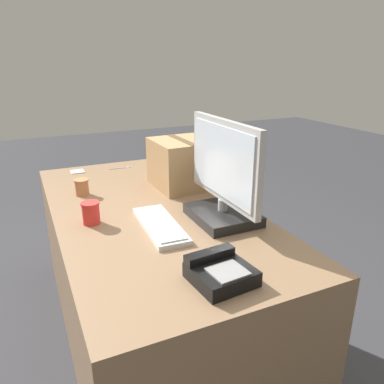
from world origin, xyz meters
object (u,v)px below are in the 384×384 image
object	(u,v)px
paper_cup_left	(82,187)
paper_cup_right	(91,213)
desk_phone	(220,272)
monitor	(223,182)
spoon	(124,168)
cardboard_box	(182,163)
keyboard	(160,225)
sticky_note_pad	(77,172)

from	to	relation	value
paper_cup_left	paper_cup_right	size ratio (longest dim) A/B	0.87
desk_phone	paper_cup_right	bearing A→B (deg)	-160.23
monitor	spoon	size ratio (longest dim) A/B	3.82
desk_phone	paper_cup_left	bearing A→B (deg)	-170.43
cardboard_box	monitor	bearing A→B (deg)	-2.68
paper_cup_right	cardboard_box	xyz separation A→B (m)	(-0.31, 0.58, 0.08)
paper_cup_right	spoon	bearing A→B (deg)	155.94
monitor	keyboard	distance (m)	0.34
keyboard	desk_phone	distance (m)	0.47
spoon	sticky_note_pad	world-z (taller)	sticky_note_pad
paper_cup_left	cardboard_box	bearing A→B (deg)	81.09
paper_cup_right	sticky_note_pad	bearing A→B (deg)	175.54
monitor	cardboard_box	size ratio (longest dim) A/B	1.62
spoon	cardboard_box	size ratio (longest dim) A/B	0.43
keyboard	spoon	size ratio (longest dim) A/B	2.92
paper_cup_right	monitor	bearing A→B (deg)	69.17
monitor	keyboard	xyz separation A→B (m)	(-0.04, -0.29, -0.17)
keyboard	spoon	world-z (taller)	keyboard
paper_cup_left	paper_cup_right	world-z (taller)	paper_cup_right
monitor	paper_cup_right	world-z (taller)	monitor
keyboard	sticky_note_pad	world-z (taller)	keyboard
keyboard	sticky_note_pad	bearing A→B (deg)	-166.33
paper_cup_left	keyboard	bearing A→B (deg)	22.79
paper_cup_right	paper_cup_left	bearing A→B (deg)	176.41
monitor	sticky_note_pad	xyz separation A→B (m)	(-1.06, -0.48, -0.18)
paper_cup_left	spoon	size ratio (longest dim) A/B	0.60
desk_phone	paper_cup_right	distance (m)	0.71
monitor	keyboard	world-z (taller)	monitor
monitor	paper_cup_right	size ratio (longest dim) A/B	5.53
monitor	desk_phone	size ratio (longest dim) A/B	2.66
paper_cup_left	paper_cup_right	distance (m)	0.39
cardboard_box	sticky_note_pad	size ratio (longest dim) A/B	4.07
keyboard	sticky_note_pad	size ratio (longest dim) A/B	5.06
paper_cup_right	spoon	size ratio (longest dim) A/B	0.69
monitor	cardboard_box	bearing A→B (deg)	177.32
monitor	cardboard_box	xyz separation A→B (m)	(-0.52, 0.02, -0.05)
spoon	monitor	bearing A→B (deg)	-77.71
keyboard	paper_cup_left	size ratio (longest dim) A/B	4.85
desk_phone	sticky_note_pad	bearing A→B (deg)	-176.40
monitor	desk_phone	world-z (taller)	monitor
monitor	sticky_note_pad	bearing A→B (deg)	-155.32
desk_phone	sticky_note_pad	distance (m)	1.51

